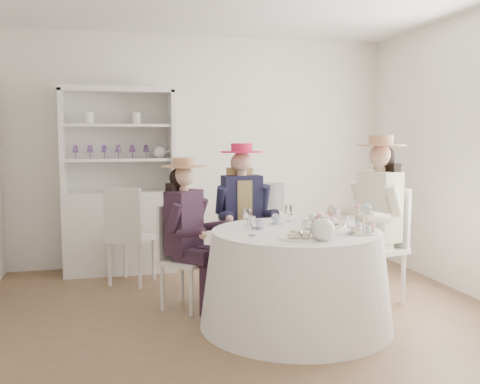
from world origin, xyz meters
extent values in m
plane|color=brown|center=(0.00, 0.00, 0.00)|extent=(4.50, 4.50, 0.00)
plane|color=white|center=(0.00, 2.00, 1.35)|extent=(4.50, 0.00, 4.50)
plane|color=white|center=(0.00, -2.00, 1.35)|extent=(4.50, 0.00, 4.50)
plane|color=white|center=(2.25, 0.00, 1.35)|extent=(0.00, 4.50, 4.50)
cone|color=white|center=(0.36, -0.33, 0.38)|extent=(1.55, 1.55, 0.76)
cylinder|color=white|center=(0.36, -0.33, 0.77)|extent=(1.35, 1.35, 0.02)
cube|color=silver|center=(-0.99, 1.75, 0.46)|extent=(1.24, 0.51, 0.91)
cube|color=silver|center=(-0.99, 1.95, 1.47)|extent=(1.22, 0.10, 1.12)
cube|color=silver|center=(-0.99, 1.75, 2.03)|extent=(1.24, 0.51, 0.06)
cube|color=silver|center=(-1.58, 1.75, 1.47)|extent=(0.06, 0.46, 1.12)
cube|color=silver|center=(-0.40, 1.75, 1.47)|extent=(0.06, 0.46, 1.12)
cube|color=silver|center=(-0.99, 1.75, 1.27)|extent=(1.15, 0.46, 0.03)
cube|color=silver|center=(-0.99, 1.75, 1.64)|extent=(1.15, 0.46, 0.03)
sphere|color=white|center=(-0.54, 1.75, 1.35)|extent=(0.14, 0.14, 0.14)
cube|color=silver|center=(0.77, 1.73, 0.32)|extent=(0.45, 0.45, 0.65)
cylinder|color=black|center=(0.77, 1.73, 0.81)|extent=(0.35, 0.35, 0.32)
cube|color=silver|center=(-0.45, 0.27, 0.43)|extent=(0.54, 0.54, 0.04)
cylinder|color=silver|center=(-0.44, 0.05, 0.21)|extent=(0.03, 0.03, 0.42)
cylinder|color=silver|center=(-0.23, 0.28, 0.21)|extent=(0.03, 0.03, 0.42)
cylinder|color=silver|center=(-0.66, 0.26, 0.21)|extent=(0.03, 0.03, 0.42)
cylinder|color=silver|center=(-0.46, 0.48, 0.21)|extent=(0.03, 0.03, 0.42)
cube|color=silver|center=(-0.57, 0.38, 0.68)|extent=(0.26, 0.29, 0.48)
cube|color=black|center=(-0.46, 0.28, 0.78)|extent=(0.37, 0.38, 0.55)
cube|color=black|center=(-0.42, 0.13, 0.50)|extent=(0.32, 0.31, 0.11)
cylinder|color=black|center=(-0.32, 0.04, 0.22)|extent=(0.10, 0.10, 0.44)
cylinder|color=black|center=(-0.57, 0.11, 0.85)|extent=(0.18, 0.17, 0.26)
cube|color=black|center=(-0.30, 0.26, 0.50)|extent=(0.32, 0.31, 0.11)
cylinder|color=black|center=(-0.21, 0.17, 0.22)|extent=(0.10, 0.10, 0.44)
cylinder|color=black|center=(-0.30, 0.40, 0.85)|extent=(0.18, 0.17, 0.26)
cylinder|color=#D8A889|center=(-0.46, 0.28, 1.07)|extent=(0.09, 0.09, 0.08)
sphere|color=#D8A889|center=(-0.46, 0.28, 1.18)|extent=(0.18, 0.18, 0.18)
sphere|color=black|center=(-0.49, 0.31, 1.17)|extent=(0.18, 0.18, 0.18)
cube|color=black|center=(-0.52, 0.33, 0.94)|extent=(0.21, 0.22, 0.36)
cylinder|color=tan|center=(-0.46, 0.28, 1.26)|extent=(0.38, 0.38, 0.01)
cylinder|color=tan|center=(-0.46, 0.28, 1.30)|extent=(0.19, 0.19, 0.08)
cube|color=silver|center=(0.16, 0.65, 0.47)|extent=(0.43, 0.43, 0.04)
cylinder|color=silver|center=(0.00, 0.48, 0.23)|extent=(0.04, 0.04, 0.46)
cylinder|color=silver|center=(0.33, 0.50, 0.23)|extent=(0.04, 0.04, 0.46)
cylinder|color=silver|center=(-0.02, 0.81, 0.23)|extent=(0.04, 0.04, 0.46)
cylinder|color=silver|center=(0.31, 0.83, 0.23)|extent=(0.04, 0.04, 0.46)
cube|color=silver|center=(0.15, 0.84, 0.74)|extent=(0.39, 0.05, 0.52)
cube|color=#1C1C38|center=(0.15, 0.67, 0.85)|extent=(0.38, 0.22, 0.60)
cube|color=tan|center=(0.15, 0.67, 0.85)|extent=(0.15, 0.23, 0.52)
cube|color=#1C1C38|center=(0.07, 0.53, 0.55)|extent=(0.15, 0.36, 0.12)
cylinder|color=#1C1C38|center=(0.07, 0.38, 0.24)|extent=(0.10, 0.10, 0.48)
cylinder|color=#1C1C38|center=(-0.06, 0.62, 0.92)|extent=(0.10, 0.18, 0.28)
cube|color=#1C1C38|center=(0.25, 0.53, 0.55)|extent=(0.15, 0.36, 0.12)
cylinder|color=#1C1C38|center=(0.26, 0.39, 0.24)|extent=(0.10, 0.10, 0.48)
cylinder|color=#1C1C38|center=(0.37, 0.64, 0.92)|extent=(0.10, 0.18, 0.28)
cylinder|color=#D8A889|center=(0.15, 0.67, 1.17)|extent=(0.09, 0.09, 0.08)
sphere|color=#D8A889|center=(0.15, 0.67, 1.28)|extent=(0.20, 0.20, 0.20)
sphere|color=tan|center=(0.15, 0.72, 1.27)|extent=(0.20, 0.20, 0.20)
cube|color=tan|center=(0.15, 0.76, 1.02)|extent=(0.25, 0.09, 0.39)
cylinder|color=#D92052|center=(0.15, 0.67, 1.38)|extent=(0.41, 0.41, 0.01)
cylinder|color=#D92052|center=(0.15, 0.67, 1.42)|extent=(0.21, 0.21, 0.08)
cube|color=silver|center=(1.28, 0.07, 0.49)|extent=(0.53, 0.53, 0.04)
cylinder|color=silver|center=(1.07, 0.20, 0.24)|extent=(0.04, 0.04, 0.48)
cylinder|color=silver|center=(1.16, -0.14, 0.24)|extent=(0.04, 0.04, 0.48)
cylinder|color=silver|center=(1.41, 0.28, 0.24)|extent=(0.04, 0.04, 0.48)
cylinder|color=silver|center=(1.49, -0.05, 0.24)|extent=(0.04, 0.04, 0.48)
cube|color=silver|center=(1.47, 0.12, 0.78)|extent=(0.13, 0.41, 0.54)
cube|color=white|center=(1.30, 0.08, 0.89)|extent=(0.31, 0.43, 0.63)
cube|color=white|center=(1.13, 0.13, 0.58)|extent=(0.39, 0.23, 0.13)
cylinder|color=white|center=(0.98, 0.10, 0.25)|extent=(0.11, 0.11, 0.50)
cylinder|color=white|center=(1.21, 0.28, 0.97)|extent=(0.21, 0.14, 0.30)
cube|color=white|center=(1.18, -0.06, 0.58)|extent=(0.39, 0.23, 0.13)
cylinder|color=white|center=(1.03, -0.09, 0.25)|extent=(0.11, 0.11, 0.50)
cylinder|color=white|center=(1.32, -0.15, 0.97)|extent=(0.21, 0.14, 0.30)
cylinder|color=#D8A889|center=(1.30, 0.08, 1.23)|extent=(0.10, 0.10, 0.09)
sphere|color=#D8A889|center=(1.30, 0.08, 1.35)|extent=(0.21, 0.21, 0.21)
sphere|color=black|center=(1.35, 0.09, 1.33)|extent=(0.21, 0.21, 0.21)
cube|color=black|center=(1.39, 0.10, 1.08)|extent=(0.15, 0.27, 0.41)
cylinder|color=tan|center=(1.30, 0.08, 1.45)|extent=(0.43, 0.43, 0.01)
cylinder|color=tan|center=(1.30, 0.08, 1.49)|extent=(0.22, 0.22, 0.09)
cube|color=silver|center=(-0.89, 1.23, 0.47)|extent=(0.57, 0.57, 0.04)
cylinder|color=silver|center=(-0.66, 1.30, 0.23)|extent=(0.04, 0.04, 0.46)
cylinder|color=silver|center=(-0.95, 1.46, 0.23)|extent=(0.04, 0.04, 0.46)
cylinder|color=silver|center=(-0.82, 1.00, 0.23)|extent=(0.04, 0.04, 0.46)
cylinder|color=silver|center=(-1.11, 1.16, 0.23)|extent=(0.04, 0.04, 0.46)
cube|color=silver|center=(-0.98, 1.07, 0.76)|extent=(0.37, 0.22, 0.52)
imported|color=white|center=(0.07, -0.24, 0.81)|extent=(0.09, 0.09, 0.07)
imported|color=white|center=(0.29, -0.04, 0.81)|extent=(0.09, 0.09, 0.07)
imported|color=white|center=(0.62, -0.24, 0.81)|extent=(0.10, 0.10, 0.07)
imported|color=white|center=(0.57, -0.32, 0.80)|extent=(0.23, 0.23, 0.05)
sphere|color=#D068A2|center=(0.62, -0.41, 0.86)|extent=(0.07, 0.07, 0.07)
sphere|color=white|center=(0.61, -0.38, 0.86)|extent=(0.07, 0.07, 0.07)
sphere|color=#D068A2|center=(0.59, -0.36, 0.86)|extent=(0.07, 0.07, 0.07)
sphere|color=white|center=(0.56, -0.35, 0.86)|extent=(0.07, 0.07, 0.07)
sphere|color=#D068A2|center=(0.53, -0.37, 0.86)|extent=(0.07, 0.07, 0.07)
sphere|color=white|center=(0.51, -0.39, 0.86)|extent=(0.07, 0.07, 0.07)
sphere|color=#D068A2|center=(0.51, -0.42, 0.86)|extent=(0.07, 0.07, 0.07)
sphere|color=white|center=(0.53, -0.45, 0.86)|extent=(0.07, 0.07, 0.07)
sphere|color=#D068A2|center=(0.56, -0.46, 0.86)|extent=(0.07, 0.07, 0.07)
sphere|color=white|center=(0.59, -0.46, 0.86)|extent=(0.07, 0.07, 0.07)
sphere|color=#D068A2|center=(0.61, -0.44, 0.86)|extent=(0.07, 0.07, 0.07)
sphere|color=white|center=(0.41, -0.77, 0.86)|extent=(0.18, 0.18, 0.18)
cylinder|color=white|center=(0.52, -0.77, 0.87)|extent=(0.10, 0.03, 0.08)
cylinder|color=white|center=(0.41, -0.77, 0.94)|extent=(0.04, 0.04, 0.02)
cylinder|color=white|center=(0.26, -0.69, 0.78)|extent=(0.29, 0.29, 0.01)
cube|color=beige|center=(0.20, -0.71, 0.81)|extent=(0.07, 0.04, 0.03)
cube|color=beige|center=(0.26, -0.69, 0.82)|extent=(0.08, 0.06, 0.03)
cube|color=beige|center=(0.31, -0.67, 0.81)|extent=(0.08, 0.07, 0.03)
cube|color=beige|center=(0.24, -0.65, 0.82)|extent=(0.08, 0.08, 0.03)
cube|color=beige|center=(0.29, -0.74, 0.81)|extent=(0.07, 0.08, 0.03)
cylinder|color=white|center=(0.81, -0.59, 0.78)|extent=(0.24, 0.24, 0.01)
cylinder|color=white|center=(0.81, -0.59, 0.86)|extent=(0.02, 0.02, 0.16)
cylinder|color=white|center=(0.81, -0.59, 0.94)|extent=(0.18, 0.18, 0.01)
camera|label=1|loc=(-1.06, -4.33, 1.53)|focal=40.00mm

